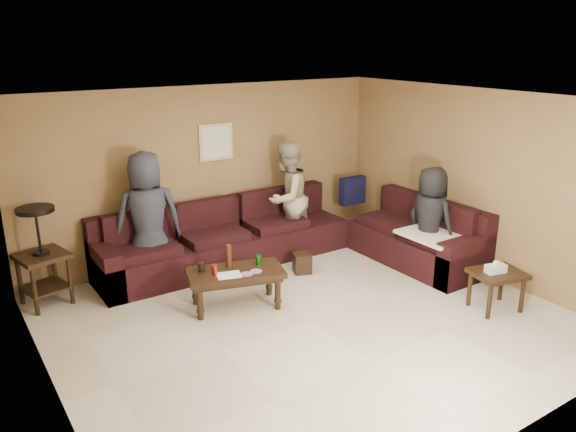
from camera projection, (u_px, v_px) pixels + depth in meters
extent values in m
plane|color=beige|center=(311.00, 321.00, 6.47)|extent=(5.50, 5.50, 0.00)
cube|color=white|center=(314.00, 106.00, 5.73)|extent=(5.50, 5.00, 0.10)
cube|color=olive|center=(210.00, 173.00, 8.07)|extent=(5.50, 0.10, 2.50)
cube|color=olive|center=(512.00, 305.00, 4.11)|extent=(5.50, 0.10, 2.50)
cube|color=olive|center=(43.00, 274.00, 4.64)|extent=(0.10, 5.00, 2.50)
cube|color=olive|center=(478.00, 183.00, 7.54)|extent=(0.10, 5.00, 2.50)
cube|color=black|center=(227.00, 249.00, 8.03)|extent=(3.70, 0.90, 0.45)
cube|color=black|center=(216.00, 214.00, 8.15)|extent=(3.70, 0.24, 0.45)
cube|color=black|center=(105.00, 270.00, 7.09)|extent=(0.24, 0.90, 0.63)
cube|color=black|center=(416.00, 248.00, 8.09)|extent=(0.90, 2.00, 0.45)
cube|color=black|center=(434.00, 214.00, 8.13)|extent=(0.24, 2.00, 0.45)
cube|color=black|center=(465.00, 261.00, 7.37)|extent=(0.90, 0.24, 0.63)
cube|color=black|center=(352.00, 191.00, 9.08)|extent=(0.45, 0.14, 0.45)
cube|color=white|center=(442.00, 233.00, 7.63)|extent=(1.00, 0.85, 0.04)
cube|color=black|center=(236.00, 273.00, 6.69)|extent=(1.25, 0.87, 0.06)
cube|color=black|center=(236.00, 277.00, 6.71)|extent=(1.15, 0.77, 0.05)
cylinder|color=black|center=(200.00, 303.00, 6.44)|extent=(0.07, 0.07, 0.41)
cylinder|color=black|center=(278.00, 293.00, 6.70)|extent=(0.07, 0.07, 0.41)
cylinder|color=black|center=(195.00, 288.00, 6.82)|extent=(0.07, 0.07, 0.41)
cylinder|color=black|center=(269.00, 279.00, 7.07)|extent=(0.07, 0.07, 0.41)
cylinder|color=red|center=(214.00, 270.00, 6.54)|extent=(0.07, 0.07, 0.12)
cylinder|color=#167E1A|center=(259.00, 260.00, 6.84)|extent=(0.07, 0.07, 0.12)
cylinder|color=#3D1C0E|center=(229.00, 256.00, 6.73)|extent=(0.07, 0.07, 0.28)
cylinder|color=black|center=(201.00, 267.00, 6.63)|extent=(0.08, 0.08, 0.11)
cube|color=white|center=(229.00, 275.00, 6.54)|extent=(0.33, 0.29, 0.00)
cylinder|color=#E751A3|center=(247.00, 274.00, 6.56)|extent=(0.14, 0.14, 0.01)
cylinder|color=#E751A3|center=(256.00, 271.00, 6.64)|extent=(0.14, 0.14, 0.01)
cube|color=black|center=(42.00, 256.00, 6.70)|extent=(0.64, 0.64, 0.05)
cube|color=black|center=(46.00, 287.00, 6.83)|extent=(0.57, 0.57, 0.03)
cylinder|color=black|center=(35.00, 291.00, 6.51)|extent=(0.05, 0.05, 0.63)
cylinder|color=black|center=(70.00, 280.00, 6.81)|extent=(0.05, 0.05, 0.63)
cylinder|color=black|center=(20.00, 280.00, 6.79)|extent=(0.05, 0.05, 0.63)
cylinder|color=black|center=(55.00, 270.00, 7.09)|extent=(0.05, 0.05, 0.63)
cylinder|color=black|center=(41.00, 253.00, 6.69)|extent=(0.19, 0.19, 0.03)
cylinder|color=black|center=(38.00, 231.00, 6.61)|extent=(0.03, 0.03, 0.52)
cylinder|color=black|center=(35.00, 210.00, 6.53)|extent=(0.43, 0.43, 0.05)
cube|color=black|center=(498.00, 274.00, 6.62)|extent=(0.68, 0.61, 0.05)
cylinder|color=black|center=(489.00, 301.00, 6.45)|extent=(0.05, 0.05, 0.46)
cylinder|color=black|center=(522.00, 295.00, 6.61)|extent=(0.05, 0.05, 0.46)
cylinder|color=black|center=(470.00, 288.00, 6.78)|extent=(0.05, 0.05, 0.46)
cylinder|color=black|center=(501.00, 283.00, 6.93)|extent=(0.05, 0.05, 0.46)
cube|color=white|center=(496.00, 269.00, 6.57)|extent=(0.26, 0.17, 0.10)
cube|color=white|center=(496.00, 263.00, 6.55)|extent=(0.06, 0.04, 0.05)
cube|color=black|center=(302.00, 263.00, 7.77)|extent=(0.30, 0.30, 0.28)
cube|color=tan|center=(216.00, 142.00, 7.97)|extent=(0.52, 0.03, 0.52)
cube|color=white|center=(216.00, 142.00, 7.96)|extent=(0.44, 0.01, 0.44)
imported|color=#282C37|center=(148.00, 219.00, 7.24)|extent=(0.96, 0.72, 1.77)
imported|color=tan|center=(287.00, 198.00, 8.33)|extent=(1.01, 0.93, 1.68)
imported|color=black|center=(430.00, 220.00, 7.65)|extent=(0.54, 0.77, 1.48)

